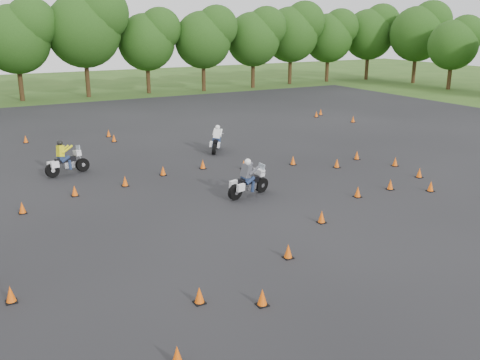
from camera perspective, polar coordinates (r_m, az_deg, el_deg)
name	(u,v)px	position (r m, az deg, el deg)	size (l,w,h in m)	color
ground	(296,243)	(18.44, 6.03, -6.69)	(140.00, 140.00, 0.00)	#2D5119
asphalt_pad	(218,195)	(23.28, -2.37, -1.59)	(62.00, 62.00, 0.00)	black
treeline	(98,52)	(50.90, -14.92, 13.05)	(87.07, 32.35, 11.17)	#1F4313
traffic_cones	(225,195)	(22.51, -1.63, -1.62)	(36.54, 33.52, 0.45)	#EE580A
rider_grey	(248,177)	(22.89, 0.86, 0.36)	(2.23, 0.68, 1.72)	#46474F
rider_yellow	(67,158)	(27.44, -17.95, 2.29)	(2.24, 0.69, 1.73)	#D1CD12
rider_white	(215,138)	(30.87, -2.66, 4.49)	(2.07, 0.64, 1.60)	white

